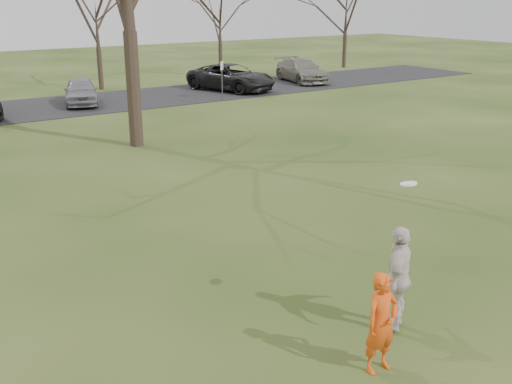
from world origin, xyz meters
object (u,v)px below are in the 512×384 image
at_px(car_4, 81,91).
at_px(catching_play, 398,277).
at_px(car_6, 231,77).
at_px(car_7, 302,71).
at_px(player_defender, 381,323).

xyz_separation_m(car_4, catching_play, (-2.87, -24.56, 0.24)).
bearing_deg(car_6, car_4, 160.57).
bearing_deg(catching_play, car_6, 64.01).
bearing_deg(car_6, car_7, -12.38).
height_order(car_7, catching_play, catching_play).
bearing_deg(car_6, player_defender, -135.33).
xyz_separation_m(player_defender, car_7, (18.68, 25.59, -0.04)).
height_order(car_4, car_7, car_7).
bearing_deg(car_7, player_defender, -114.11).
xyz_separation_m(car_4, car_7, (14.72, 0.33, 0.04)).
relative_size(player_defender, catching_play, 0.62).
distance_m(car_4, car_6, 8.99).
xyz_separation_m(car_6, catching_play, (-11.86, -24.33, 0.16)).
distance_m(player_defender, car_4, 25.57).
bearing_deg(player_defender, catching_play, 33.69).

